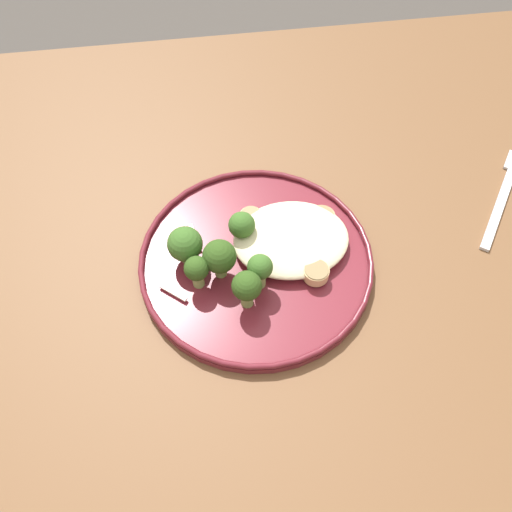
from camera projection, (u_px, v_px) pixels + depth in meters
name	position (u px, v px, depth m)	size (l,w,h in m)	color
ground	(248.00, 451.00, 1.31)	(6.00, 6.00, 0.00)	#47423D
wooden_dining_table	(242.00, 320.00, 0.76)	(1.40, 1.00, 0.74)	brown
dinner_plate	(256.00, 261.00, 0.71)	(0.29, 0.29, 0.02)	maroon
noodle_bed	(291.00, 239.00, 0.71)	(0.14, 0.12, 0.02)	beige
seared_scallop_half_hidden	(252.00, 238.00, 0.71)	(0.03, 0.03, 0.01)	#DBB77A
seared_scallop_center_golden	(307.00, 246.00, 0.70)	(0.03, 0.03, 0.02)	beige
seared_scallop_tiny_bay	(316.00, 271.00, 0.68)	(0.03, 0.03, 0.02)	#DBB77A
seared_scallop_on_noodles	(322.00, 218.00, 0.73)	(0.03, 0.03, 0.01)	#DBB77A
seared_scallop_right_edge	(251.00, 217.00, 0.73)	(0.03, 0.03, 0.01)	#E5C689
broccoli_floret_split_head	(242.00, 226.00, 0.70)	(0.03, 0.03, 0.05)	#7A994C
broccoli_floret_beside_noodles	(247.00, 287.00, 0.64)	(0.04, 0.04, 0.06)	#7A994C
broccoli_floret_right_tilted	(197.00, 270.00, 0.66)	(0.03, 0.03, 0.05)	#89A356
broccoli_floret_small_sprig	(259.00, 265.00, 0.66)	(0.03, 0.03, 0.05)	#89A356
broccoli_floret_center_pile	(219.00, 257.00, 0.67)	(0.04, 0.04, 0.06)	#7A994C
broccoli_floret_front_edge	(185.00, 245.00, 0.68)	(0.04, 0.04, 0.06)	#7A994C
onion_sliver_pale_crescent	(258.00, 250.00, 0.71)	(0.04, 0.01, 0.00)	silver
onion_sliver_curled_piece	(173.00, 290.00, 0.68)	(0.04, 0.01, 0.00)	silver
onion_sliver_short_strip	(195.00, 237.00, 0.72)	(0.04, 0.01, 0.00)	silver
dinner_fork	(503.00, 195.00, 0.77)	(0.12, 0.16, 0.00)	silver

